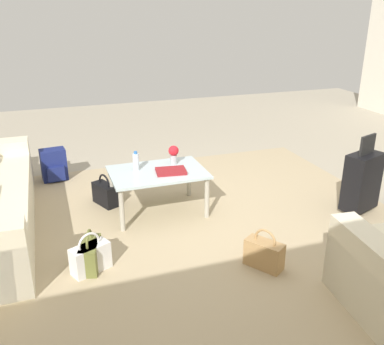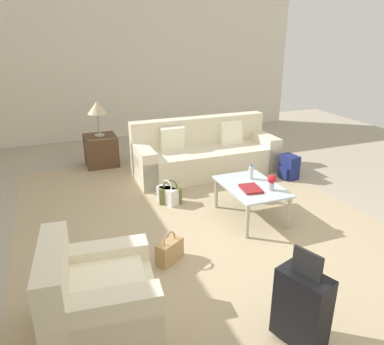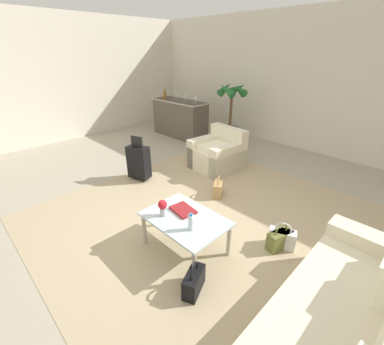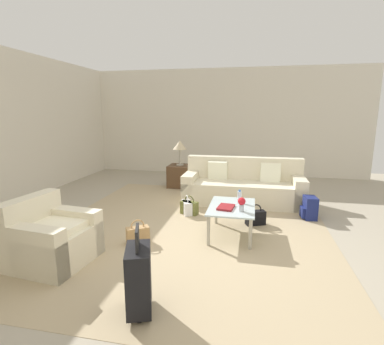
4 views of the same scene
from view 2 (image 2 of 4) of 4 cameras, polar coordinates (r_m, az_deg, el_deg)
ground_plane at (r=4.52m, az=5.69°, el=-10.14°), size 12.00×12.00×0.00m
wall_right at (r=8.71m, az=-9.56°, el=15.60°), size 0.12×8.00×3.10m
area_rug at (r=4.92m, az=0.44°, el=-7.21°), size 5.20×4.40×0.01m
couch at (r=6.44m, az=1.81°, el=2.72°), size 0.89×2.41×0.92m
armchair at (r=3.25m, az=-14.76°, el=-18.59°), size 0.97×0.95×0.82m
coffee_table at (r=4.87m, az=9.02°, el=-2.62°), size 0.97×0.68×0.46m
water_bottle at (r=5.01m, az=8.98°, el=0.04°), size 0.06×0.06×0.20m
coffee_table_book at (r=4.70m, az=8.95°, el=-2.45°), size 0.33×0.26×0.03m
flower_vase at (r=4.70m, az=12.06°, el=-1.26°), size 0.11×0.11×0.21m
side_table at (r=6.98m, az=-13.70°, el=3.29°), size 0.56×0.56×0.55m
table_lamp at (r=6.80m, az=-14.25°, el=9.41°), size 0.34×0.34×0.62m
suitcase_black at (r=3.13m, az=16.38°, el=-19.06°), size 0.45×0.34×0.85m
handbag_white at (r=5.33m, az=-3.77°, el=-3.44°), size 0.35×0.26×0.36m
handbag_black at (r=5.55m, az=9.52°, el=-2.68°), size 0.26×0.35×0.36m
handbag_olive at (r=5.34m, az=-3.29°, el=-3.39°), size 0.23×0.35×0.36m
handbag_tan at (r=4.07m, az=-3.44°, el=-11.81°), size 0.29×0.34×0.36m
backpack_navy at (r=6.39m, az=14.52°, el=0.76°), size 0.32×0.28×0.40m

